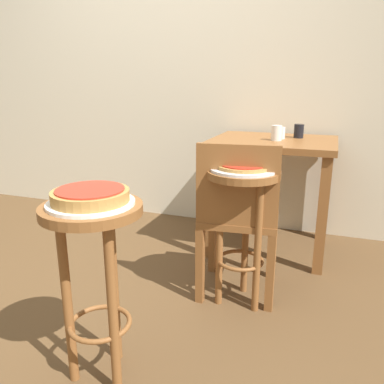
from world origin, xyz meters
TOP-DOWN VIEW (x-y plane):
  - ground_plane at (0.00, 0.00)m, footprint 6.00×6.00m
  - back_wall at (0.00, 1.65)m, footprint 6.00×0.10m
  - stool_foreground at (0.47, -0.27)m, footprint 0.36×0.36m
  - serving_plate_foreground at (0.47, -0.27)m, footprint 0.31×0.31m
  - pizza_foreground at (0.47, -0.27)m, footprint 0.27×0.27m
  - stool_middle at (0.85, 0.45)m, footprint 0.36×0.36m
  - serving_plate_middle at (0.85, 0.45)m, footprint 0.33×0.33m
  - pizza_middle at (0.85, 0.45)m, footprint 0.26×0.26m
  - dining_table at (0.88, 1.21)m, footprint 0.80×0.68m
  - cup_near_edge at (0.90, 1.16)m, footprint 0.07×0.07m
  - cup_far_edge at (1.03, 1.33)m, footprint 0.06×0.06m
  - condiment_shaker at (0.93, 1.24)m, footprint 0.04×0.04m
  - wooden_chair at (0.82, 0.51)m, footprint 0.44×0.44m

SIDE VIEW (x-z plane):
  - ground_plane at x=0.00m, z-range 0.00..0.00m
  - wooden_chair at x=0.82m, z-range 0.04..0.89m
  - stool_foreground at x=0.47m, z-range 0.16..0.88m
  - stool_middle at x=0.85m, z-range 0.16..0.88m
  - dining_table at x=0.88m, z-range 0.24..1.00m
  - serving_plate_foreground at x=0.47m, z-range 0.72..0.73m
  - serving_plate_middle at x=0.85m, z-range 0.72..0.73m
  - pizza_middle at x=0.85m, z-range 0.73..0.75m
  - pizza_foreground at x=0.47m, z-range 0.73..0.77m
  - condiment_shaker at x=0.93m, z-range 0.77..0.84m
  - cup_far_edge at x=1.03m, z-range 0.77..0.86m
  - cup_near_edge at x=0.90m, z-range 0.77..0.86m
  - back_wall at x=0.00m, z-range 0.00..3.00m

